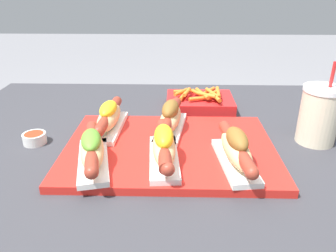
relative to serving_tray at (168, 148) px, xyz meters
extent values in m
cube|color=#333338|center=(0.00, 0.09, -0.36)|extent=(1.25, 0.87, 0.70)
cube|color=red|center=(0.00, 0.00, 0.00)|extent=(0.48, 0.35, 0.02)
cube|color=white|center=(-0.15, -0.09, 0.02)|extent=(0.10, 0.19, 0.01)
ellipsoid|color=#DBB77A|center=(-0.15, -0.09, 0.04)|extent=(0.08, 0.17, 0.04)
cylinder|color=maroon|center=(-0.15, -0.09, 0.05)|extent=(0.07, 0.20, 0.03)
sphere|color=maroon|center=(-0.13, -0.18, 0.05)|extent=(0.03, 0.03, 0.03)
sphere|color=maroon|center=(-0.18, 0.01, 0.05)|extent=(0.03, 0.03, 0.03)
ellipsoid|color=#5B992D|center=(-0.15, -0.09, 0.07)|extent=(0.06, 0.10, 0.03)
cube|color=white|center=(-0.01, -0.07, 0.02)|extent=(0.07, 0.19, 0.01)
ellipsoid|color=#DBB77A|center=(-0.01, -0.07, 0.04)|extent=(0.06, 0.17, 0.04)
cylinder|color=maroon|center=(-0.01, -0.07, 0.05)|extent=(0.04, 0.20, 0.03)
sphere|color=maroon|center=(0.00, -0.17, 0.05)|extent=(0.03, 0.03, 0.03)
sphere|color=maroon|center=(-0.01, 0.03, 0.05)|extent=(0.03, 0.03, 0.03)
ellipsoid|color=yellow|center=(-0.01, -0.07, 0.07)|extent=(0.05, 0.09, 0.04)
cube|color=white|center=(0.14, -0.08, 0.02)|extent=(0.08, 0.19, 0.01)
ellipsoid|color=#DBB77A|center=(0.14, -0.08, 0.04)|extent=(0.07, 0.17, 0.04)
cylinder|color=maroon|center=(0.14, -0.08, 0.05)|extent=(0.05, 0.20, 0.03)
sphere|color=maroon|center=(0.15, -0.18, 0.05)|extent=(0.03, 0.03, 0.03)
sphere|color=maroon|center=(0.13, 0.02, 0.05)|extent=(0.03, 0.03, 0.03)
ellipsoid|color=brown|center=(0.14, -0.08, 0.07)|extent=(0.05, 0.09, 0.04)
cube|color=white|center=(-0.15, 0.08, 0.02)|extent=(0.07, 0.19, 0.01)
ellipsoid|color=#DBB77A|center=(-0.15, 0.08, 0.04)|extent=(0.05, 0.17, 0.04)
cylinder|color=maroon|center=(-0.15, 0.08, 0.05)|extent=(0.03, 0.20, 0.03)
sphere|color=maroon|center=(-0.16, -0.02, 0.05)|extent=(0.03, 0.03, 0.03)
sphere|color=maroon|center=(-0.15, 0.18, 0.05)|extent=(0.03, 0.03, 0.03)
ellipsoid|color=yellow|center=(-0.15, 0.08, 0.07)|extent=(0.04, 0.09, 0.03)
cube|color=white|center=(0.01, 0.08, 0.02)|extent=(0.09, 0.19, 0.01)
ellipsoid|color=#DBB77A|center=(0.01, 0.08, 0.04)|extent=(0.07, 0.17, 0.04)
cylinder|color=maroon|center=(0.01, 0.08, 0.05)|extent=(0.05, 0.20, 0.03)
sphere|color=maroon|center=(-0.01, -0.02, 0.05)|extent=(0.03, 0.03, 0.03)
sphere|color=maroon|center=(0.02, 0.18, 0.05)|extent=(0.03, 0.03, 0.03)
ellipsoid|color=brown|center=(0.01, 0.08, 0.07)|extent=(0.05, 0.09, 0.04)
cylinder|color=silver|center=(-0.33, 0.04, 0.00)|extent=(0.06, 0.06, 0.03)
cylinder|color=red|center=(-0.33, 0.04, 0.01)|extent=(0.05, 0.05, 0.01)
cylinder|color=beige|center=(0.37, 0.06, 0.06)|extent=(0.09, 0.09, 0.13)
cylinder|color=white|center=(0.37, 0.06, 0.13)|extent=(0.10, 0.10, 0.01)
cylinder|color=red|center=(0.38, 0.06, 0.16)|extent=(0.01, 0.01, 0.06)
cube|color=red|center=(0.09, 0.29, 0.01)|extent=(0.20, 0.16, 0.03)
cylinder|color=orange|center=(0.10, 0.28, 0.04)|extent=(0.04, 0.09, 0.01)
cylinder|color=orange|center=(0.05, 0.28, 0.05)|extent=(0.03, 0.06, 0.01)
cylinder|color=orange|center=(0.11, 0.25, 0.05)|extent=(0.06, 0.04, 0.01)
cylinder|color=orange|center=(0.13, 0.27, 0.04)|extent=(0.05, 0.06, 0.01)
cylinder|color=orange|center=(0.15, 0.29, 0.04)|extent=(0.02, 0.09, 0.01)
cylinder|color=orange|center=(0.10, 0.28, 0.04)|extent=(0.06, 0.07, 0.01)
cylinder|color=orange|center=(0.03, 0.29, 0.04)|extent=(0.05, 0.06, 0.01)
cylinder|color=orange|center=(0.04, 0.27, 0.04)|extent=(0.03, 0.06, 0.01)
cylinder|color=orange|center=(0.12, 0.32, 0.03)|extent=(0.05, 0.07, 0.01)
cylinder|color=orange|center=(0.14, 0.27, 0.03)|extent=(0.03, 0.08, 0.01)
cylinder|color=orange|center=(0.04, 0.32, 0.03)|extent=(0.07, 0.03, 0.01)
cylinder|color=orange|center=(0.13, 0.25, 0.04)|extent=(0.03, 0.08, 0.01)
cylinder|color=orange|center=(0.09, 0.25, 0.04)|extent=(0.06, 0.03, 0.01)
cylinder|color=orange|center=(0.13, 0.27, 0.04)|extent=(0.04, 0.08, 0.01)
camera|label=1|loc=(0.02, -0.68, 0.37)|focal=35.00mm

